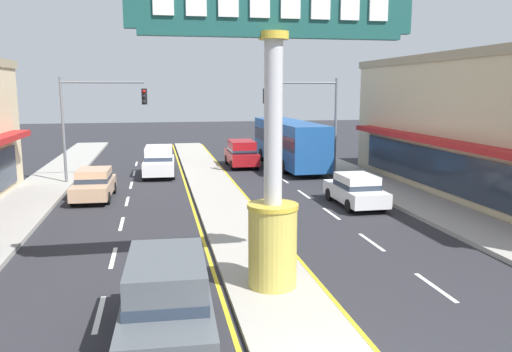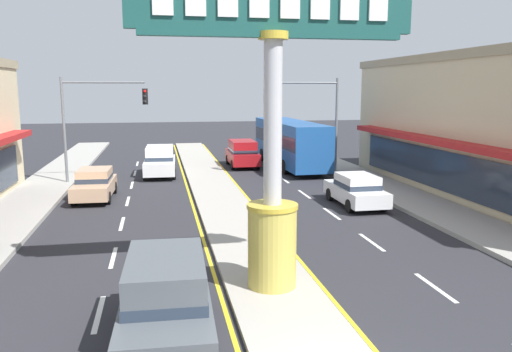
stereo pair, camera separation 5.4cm
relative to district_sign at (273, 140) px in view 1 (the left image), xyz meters
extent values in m
cube|color=#A39E93|center=(0.00, 12.53, -4.13)|extent=(2.54, 52.00, 0.14)
cube|color=#9E9B93|center=(-9.36, 10.53, -4.11)|extent=(2.97, 60.00, 0.18)
cube|color=#9E9B93|center=(9.36, 10.53, -4.11)|extent=(2.97, 60.00, 0.18)
cube|color=silver|center=(-4.57, -0.67, -4.20)|extent=(0.14, 2.20, 0.01)
cube|color=silver|center=(-4.57, 3.73, -4.20)|extent=(0.14, 2.20, 0.01)
cube|color=silver|center=(-4.57, 8.13, -4.20)|extent=(0.14, 2.20, 0.01)
cube|color=silver|center=(-4.57, 12.53, -4.20)|extent=(0.14, 2.20, 0.01)
cube|color=silver|center=(-4.57, 16.93, -4.20)|extent=(0.14, 2.20, 0.01)
cube|color=silver|center=(-4.57, 21.33, -4.20)|extent=(0.14, 2.20, 0.01)
cube|color=silver|center=(-4.57, 25.73, -4.20)|extent=(0.14, 2.20, 0.01)
cube|color=silver|center=(4.57, -0.67, -4.20)|extent=(0.14, 2.20, 0.01)
cube|color=silver|center=(4.57, 3.73, -4.20)|extent=(0.14, 2.20, 0.01)
cube|color=silver|center=(4.57, 8.13, -4.20)|extent=(0.14, 2.20, 0.01)
cube|color=silver|center=(4.57, 12.53, -4.20)|extent=(0.14, 2.20, 0.01)
cube|color=silver|center=(4.57, 16.93, -4.20)|extent=(0.14, 2.20, 0.01)
cube|color=silver|center=(4.57, 21.33, -4.20)|extent=(0.14, 2.20, 0.01)
cube|color=silver|center=(4.57, 25.73, -4.20)|extent=(0.14, 2.20, 0.01)
cube|color=yellow|center=(-1.45, 12.53, -4.20)|extent=(0.12, 52.00, 0.01)
cube|color=yellow|center=(1.45, 12.53, -4.20)|extent=(0.12, 52.00, 0.01)
cylinder|color=gold|center=(0.00, 0.00, -2.97)|extent=(1.33, 1.33, 2.20)
cylinder|color=gold|center=(0.00, 0.00, -1.81)|extent=(1.40, 1.40, 0.12)
cylinder|color=#B7B7BC|center=(0.00, 0.00, 0.45)|extent=(0.49, 0.49, 4.63)
cylinder|color=gold|center=(0.00, 0.00, 2.67)|extent=(0.78, 0.78, 0.20)
cube|color=#194C47|center=(0.00, 0.00, 3.45)|extent=(7.45, 0.24, 1.36)
cube|color=#194C47|center=(0.00, 0.00, 2.69)|extent=(6.85, 0.29, 0.16)
cube|color=white|center=(-1.98, -0.15, 3.45)|extent=(0.51, 0.06, 0.75)
cube|color=white|center=(-1.19, -0.15, 3.45)|extent=(0.51, 0.06, 0.75)
cube|color=white|center=(-0.40, -0.15, 3.45)|extent=(0.51, 0.06, 0.75)
cube|color=white|center=(0.40, -0.15, 3.45)|extent=(0.51, 0.06, 0.75)
cube|color=white|center=(1.19, -0.15, 3.45)|extent=(0.51, 0.06, 0.75)
cube|color=white|center=(1.98, -0.15, 3.45)|extent=(0.51, 0.06, 0.75)
cube|color=white|center=(2.77, -0.15, 3.45)|extent=(0.51, 0.06, 0.75)
cube|color=#B21E1E|center=(10.52, 9.53, -1.22)|extent=(0.90, 19.08, 0.30)
cube|color=#283342|center=(10.93, 9.53, -2.70)|extent=(0.08, 18.40, 2.00)
cylinder|color=slate|center=(-8.27, 17.78, -1.10)|extent=(0.16, 0.16, 6.20)
cylinder|color=slate|center=(-5.96, 17.78, 1.70)|extent=(4.62, 0.12, 0.12)
cube|color=black|center=(-3.65, 17.62, 0.89)|extent=(0.32, 0.24, 0.92)
sphere|color=red|center=(-3.65, 17.48, 1.19)|extent=(0.17, 0.17, 0.17)
sphere|color=black|center=(-3.65, 17.48, 0.89)|extent=(0.17, 0.17, 0.17)
sphere|color=black|center=(-3.65, 17.48, 0.59)|extent=(0.17, 0.17, 0.17)
cylinder|color=slate|center=(8.27, 18.12, -1.10)|extent=(0.16, 0.16, 6.20)
cylinder|color=slate|center=(5.96, 18.12, 1.70)|extent=(4.62, 0.12, 0.12)
cube|color=black|center=(3.65, 17.96, 0.89)|extent=(0.32, 0.24, 0.92)
sphere|color=red|center=(3.65, 17.82, 1.19)|extent=(0.17, 0.17, 0.17)
sphere|color=black|center=(3.65, 17.82, 0.89)|extent=(0.17, 0.17, 0.17)
sphere|color=black|center=(3.65, 17.82, 0.59)|extent=(0.17, 0.17, 0.17)
cube|color=tan|center=(-6.22, 13.35, -3.60)|extent=(1.90, 4.36, 0.66)
cube|color=tan|center=(-6.21, 13.53, -2.97)|extent=(1.62, 2.20, 0.60)
cube|color=#283342|center=(-6.21, 13.53, -3.15)|extent=(1.65, 2.22, 0.24)
cylinder|color=black|center=(-5.45, 12.00, -3.89)|extent=(0.24, 0.63, 0.62)
cylinder|color=black|center=(-7.07, 12.05, -3.89)|extent=(0.24, 0.63, 0.62)
cylinder|color=black|center=(-5.37, 14.66, -3.89)|extent=(0.24, 0.63, 0.62)
cylinder|color=black|center=(-6.99, 14.71, -3.89)|extent=(0.24, 0.63, 0.62)
cube|color=#4C5156|center=(-2.92, -2.47, -3.50)|extent=(2.05, 4.66, 0.80)
cube|color=#4C5156|center=(-2.91, -2.28, -2.70)|extent=(1.76, 2.91, 0.80)
cube|color=#283342|center=(-2.91, -2.28, -2.98)|extent=(1.80, 2.94, 0.24)
cylinder|color=black|center=(-2.00, -1.07, -3.86)|extent=(0.24, 0.69, 0.68)
cylinder|color=black|center=(-3.75, -1.01, -3.86)|extent=(0.24, 0.69, 0.68)
cube|color=white|center=(-2.92, 19.82, -3.50)|extent=(2.07, 4.67, 0.80)
cube|color=white|center=(-2.91, 20.00, -2.70)|extent=(1.77, 2.91, 0.80)
cube|color=#283342|center=(-2.91, 20.00, -2.98)|extent=(1.81, 2.94, 0.24)
cylinder|color=black|center=(-2.10, 18.36, -3.86)|extent=(0.24, 0.69, 0.68)
cylinder|color=black|center=(-3.84, 18.43, -3.86)|extent=(0.24, 0.69, 0.68)
cylinder|color=black|center=(-1.99, 21.21, -3.86)|extent=(0.24, 0.69, 0.68)
cylinder|color=black|center=(-3.74, 21.28, -3.86)|extent=(0.24, 0.69, 0.68)
cube|color=#1E5199|center=(6.22, 22.00, -2.39)|extent=(2.81, 11.26, 2.90)
cube|color=#283342|center=(6.22, 22.00, -2.09)|extent=(2.83, 11.04, 0.90)
cube|color=#283342|center=(6.07, 27.56, -2.14)|extent=(2.30, 0.14, 1.40)
cube|color=black|center=(6.07, 27.56, -1.14)|extent=(1.75, 0.13, 0.30)
cylinder|color=black|center=(4.97, 25.44, -3.72)|extent=(0.31, 0.97, 0.96)
cylinder|color=black|center=(7.27, 25.51, -3.72)|extent=(0.31, 0.97, 0.96)
cylinder|color=black|center=(5.15, 19.06, -3.72)|extent=(0.31, 0.97, 0.96)
cylinder|color=black|center=(7.45, 19.13, -3.72)|extent=(0.31, 0.97, 0.96)
cube|color=maroon|center=(2.92, 22.84, -3.50)|extent=(1.95, 4.62, 0.80)
cube|color=maroon|center=(2.92, 22.66, -2.70)|extent=(1.70, 2.87, 0.80)
cube|color=#283342|center=(2.92, 22.66, -2.98)|extent=(1.74, 2.90, 0.24)
cylinder|color=black|center=(2.06, 24.28, -3.86)|extent=(0.23, 0.68, 0.68)
cylinder|color=black|center=(3.81, 24.26, -3.86)|extent=(0.23, 0.68, 0.68)
cylinder|color=black|center=(2.03, 21.42, -3.86)|extent=(0.23, 0.68, 0.68)
cylinder|color=black|center=(3.78, 21.41, -3.86)|extent=(0.23, 0.68, 0.68)
cube|color=white|center=(6.22, 9.48, -3.60)|extent=(1.79, 4.31, 0.66)
cube|color=white|center=(6.22, 9.31, -2.97)|extent=(1.56, 2.16, 0.60)
cube|color=#283342|center=(6.22, 9.31, -3.15)|extent=(1.60, 2.18, 0.24)
cylinder|color=black|center=(5.40, 10.81, -3.89)|extent=(0.22, 0.62, 0.62)
cylinder|color=black|center=(7.02, 10.82, -3.89)|extent=(0.22, 0.62, 0.62)
cylinder|color=black|center=(5.42, 8.14, -3.89)|extent=(0.22, 0.62, 0.62)
cylinder|color=black|center=(7.04, 8.15, -3.89)|extent=(0.22, 0.62, 0.62)
camera|label=1|loc=(-3.03, -13.16, 1.32)|focal=35.91mm
camera|label=2|loc=(-2.98, -13.17, 1.32)|focal=35.91mm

